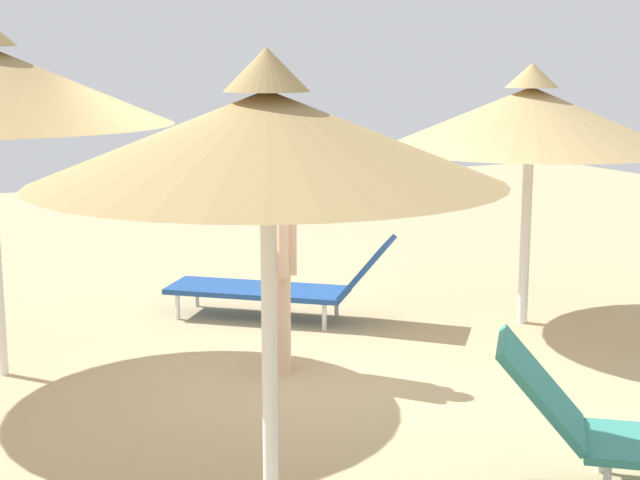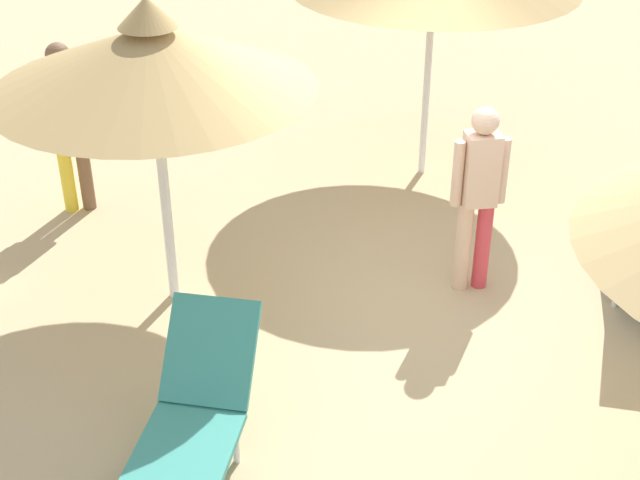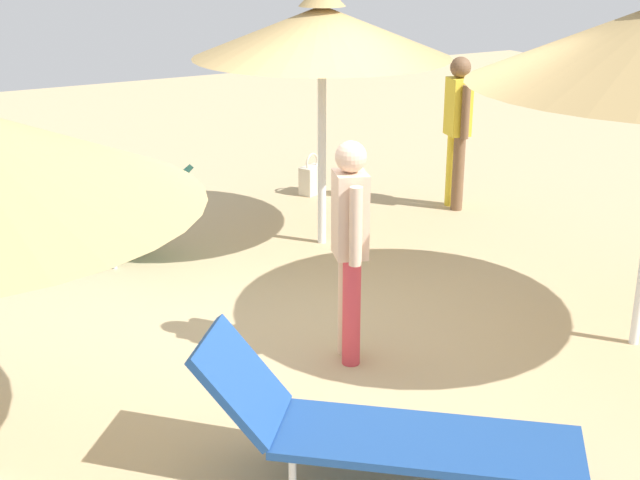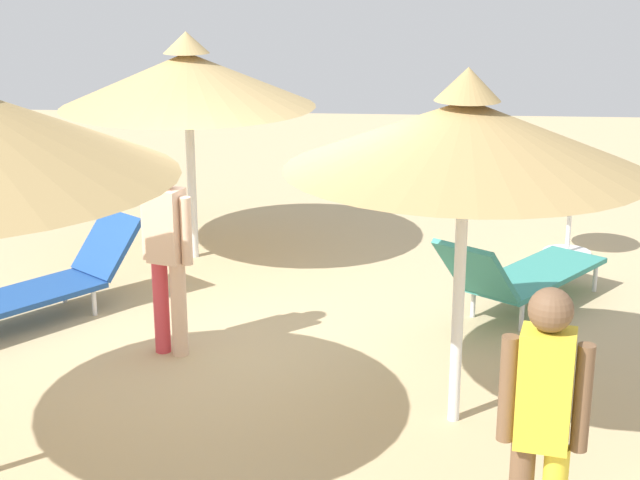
# 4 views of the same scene
# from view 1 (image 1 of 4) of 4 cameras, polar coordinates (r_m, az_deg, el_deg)

# --- Properties ---
(ground) EXTENTS (24.00, 24.00, 0.10)m
(ground) POSITION_cam_1_polar(r_m,az_deg,el_deg) (7.15, -1.46, -9.78)
(ground) COLOR tan
(parasol_umbrella_far_right) EXTENTS (2.43, 2.43, 2.52)m
(parasol_umbrella_far_right) POSITION_cam_1_polar(r_m,az_deg,el_deg) (4.84, -3.17, 6.16)
(parasol_umbrella_far_right) COLOR white
(parasol_umbrella_far_right) RESTS_ON ground
(parasol_umbrella_edge) EXTENTS (2.66, 2.66, 2.41)m
(parasol_umbrella_edge) POSITION_cam_1_polar(r_m,az_deg,el_deg) (8.93, 12.44, 7.15)
(parasol_umbrella_edge) COLOR white
(parasol_umbrella_edge) RESTS_ON ground
(lounge_chair_far_left) EXTENTS (2.05, 1.82, 0.83)m
(lounge_chair_far_left) POSITION_cam_1_polar(r_m,az_deg,el_deg) (9.07, -2.01, -2.67)
(lounge_chair_far_left) COLOR #1E478C
(lounge_chair_far_left) RESTS_ON ground
(person_standing_near_right) EXTENTS (0.29, 0.44, 1.63)m
(person_standing_near_right) POSITION_cam_1_polar(r_m,az_deg,el_deg) (7.49, -2.32, -1.03)
(person_standing_near_right) COLOR #D83F4C
(person_standing_near_right) RESTS_ON ground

